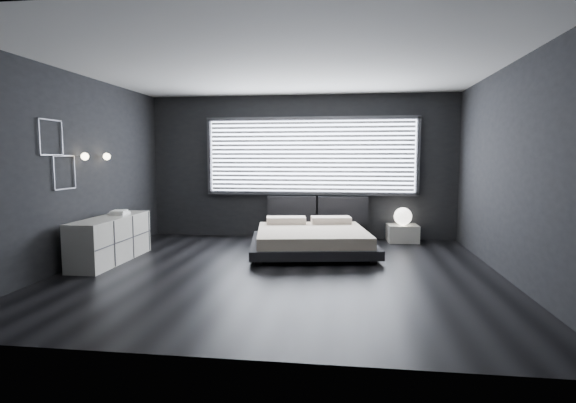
# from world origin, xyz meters

# --- Properties ---
(room) EXTENTS (6.04, 6.00, 2.80)m
(room) POSITION_xyz_m (0.00, 0.00, 1.40)
(room) COLOR black
(room) RESTS_ON ground
(window) EXTENTS (4.14, 0.09, 1.52)m
(window) POSITION_xyz_m (0.20, 2.70, 1.61)
(window) COLOR white
(window) RESTS_ON ground
(headboard) EXTENTS (1.96, 0.16, 0.52)m
(headboard) POSITION_xyz_m (0.34, 2.64, 0.57)
(headboard) COLOR black
(headboard) RESTS_ON ground
(sconce_near) EXTENTS (0.18, 0.11, 0.11)m
(sconce_near) POSITION_xyz_m (-2.88, 0.05, 1.60)
(sconce_near) COLOR silver
(sconce_near) RESTS_ON ground
(sconce_far) EXTENTS (0.18, 0.11, 0.11)m
(sconce_far) POSITION_xyz_m (-2.88, 0.65, 1.60)
(sconce_far) COLOR silver
(sconce_far) RESTS_ON ground
(wall_art_upper) EXTENTS (0.01, 0.48, 0.48)m
(wall_art_upper) POSITION_xyz_m (-2.98, -0.55, 1.85)
(wall_art_upper) COLOR #47474C
(wall_art_upper) RESTS_ON ground
(wall_art_lower) EXTENTS (0.01, 0.48, 0.48)m
(wall_art_lower) POSITION_xyz_m (-2.98, -0.30, 1.38)
(wall_art_lower) COLOR #47474C
(wall_art_lower) RESTS_ON ground
(bed) EXTENTS (2.27, 2.19, 0.51)m
(bed) POSITION_xyz_m (0.34, 1.32, 0.24)
(bed) COLOR black
(bed) RESTS_ON ground
(nightstand) EXTENTS (0.59, 0.50, 0.32)m
(nightstand) POSITION_xyz_m (1.96, 2.50, 0.16)
(nightstand) COLOR beige
(nightstand) RESTS_ON ground
(orb_lamp) EXTENTS (0.33, 0.33, 0.33)m
(orb_lamp) POSITION_xyz_m (1.95, 2.45, 0.49)
(orb_lamp) COLOR white
(orb_lamp) RESTS_ON nightstand
(dresser) EXTENTS (0.49, 1.72, 0.69)m
(dresser) POSITION_xyz_m (-2.65, 0.27, 0.34)
(dresser) COLOR beige
(dresser) RESTS_ON ground
(book_stack) EXTENTS (0.27, 0.35, 0.07)m
(book_stack) POSITION_xyz_m (-2.67, 0.59, 0.72)
(book_stack) COLOR white
(book_stack) RESTS_ON dresser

